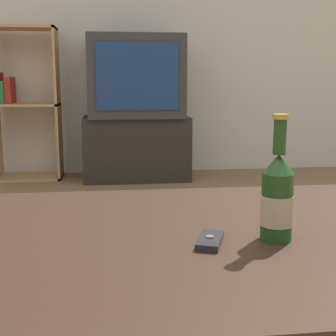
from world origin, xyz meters
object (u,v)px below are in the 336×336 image
beer_bottle (277,198)px  television (135,77)px  bookshelf (22,102)px  cell_phone (210,241)px  tv_stand (136,148)px

beer_bottle → television: bearing=92.9°
television → bookshelf: 0.90m
television → cell_phone: bearing=-90.0°
beer_bottle → tv_stand: bearing=92.9°
bookshelf → beer_bottle: 3.05m
television → bookshelf: size_ratio=0.61×
beer_bottle → bookshelf: bearing=109.5°
beer_bottle → cell_phone: beer_bottle is taller
television → cell_phone: television is taller
tv_stand → beer_bottle: bearing=-87.1°
television → cell_phone: (0.00, -2.79, -0.35)m
television → tv_stand: bearing=90.0°
tv_stand → television: (0.00, -0.00, 0.55)m
cell_phone → tv_stand: bearing=110.4°
bookshelf → cell_phone: 3.02m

